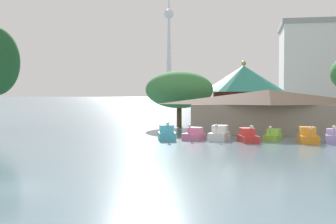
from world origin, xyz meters
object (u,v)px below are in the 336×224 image
at_px(shoreline_tree_mid, 179,90).
at_px(distant_broadcast_tower, 169,33).
at_px(green_roof_pavilion, 244,91).
at_px(pedal_boat_lavender, 333,137).
at_px(pedal_boat_orange, 308,137).
at_px(pedal_boat_pink, 194,135).
at_px(boathouse, 269,111).
at_px(pedal_boat_cyan, 167,134).
at_px(pedal_boat_lime, 273,136).
at_px(pedal_boat_white, 219,134).
at_px(pedal_boat_red, 248,136).

xyz_separation_m(shoreline_tree_mid, distant_broadcast_tower, (-66.83, 361.91, 59.00)).
bearing_deg(green_roof_pavilion, pedal_boat_lavender, -69.90).
bearing_deg(pedal_boat_orange, pedal_boat_pink, -98.26).
bearing_deg(pedal_boat_lavender, boathouse, -139.67).
bearing_deg(pedal_boat_cyan, distant_broadcast_tower, 174.46).
relative_size(pedal_boat_cyan, shoreline_tree_mid, 0.29).
xyz_separation_m(pedal_boat_cyan, pedal_boat_lavender, (15.76, 0.23, -0.07)).
distance_m(pedal_boat_lime, pedal_boat_orange, 3.66).
bearing_deg(pedal_boat_lime, distant_broadcast_tower, -152.79).
xyz_separation_m(pedal_boat_lime, pedal_boat_orange, (3.04, -2.02, 0.15)).
bearing_deg(pedal_boat_orange, distant_broadcast_tower, -170.91).
bearing_deg(pedal_boat_lime, shoreline_tree_mid, -128.91).
bearing_deg(pedal_boat_pink, pedal_boat_orange, 103.21).
relative_size(pedal_boat_pink, pedal_boat_white, 0.86).
bearing_deg(pedal_boat_pink, distant_broadcast_tower, -150.97).
xyz_separation_m(pedal_boat_cyan, pedal_boat_lime, (10.37, 1.81, -0.17)).
xyz_separation_m(pedal_boat_red, boathouse, (2.32, 9.13, 2.14)).
relative_size(boathouse, shoreline_tree_mid, 1.96).
bearing_deg(pedal_boat_pink, pedal_boat_red, 95.90).
bearing_deg(pedal_boat_lavender, green_roof_pavilion, -152.64).
xyz_separation_m(pedal_boat_lime, green_roof_pavilion, (-3.17, 21.82, 4.64)).
height_order(pedal_boat_lavender, shoreline_tree_mid, shoreline_tree_mid).
distance_m(pedal_boat_lavender, green_roof_pavilion, 25.33).
distance_m(pedal_boat_cyan, pedal_boat_red, 7.92).
bearing_deg(distant_broadcast_tower, boathouse, -78.04).
xyz_separation_m(pedal_boat_cyan, pedal_boat_pink, (2.63, 0.77, -0.11)).
distance_m(pedal_boat_pink, pedal_boat_lavender, 13.14).
relative_size(shoreline_tree_mid, distant_broadcast_tower, 0.06).
distance_m(pedal_boat_cyan, boathouse, 13.61).
relative_size(boathouse, distant_broadcast_tower, 0.12).
relative_size(pedal_boat_lime, boathouse, 0.17).
height_order(pedal_boat_lime, boathouse, boathouse).
bearing_deg(pedal_boat_pink, pedal_boat_cyan, -55.23).
xyz_separation_m(green_roof_pavilion, shoreline_tree_mid, (-8.88, -5.02, 0.11)).
relative_size(pedal_boat_red, shoreline_tree_mid, 0.34).
xyz_separation_m(pedal_boat_white, green_roof_pavilion, (2.08, 22.70, 4.50)).
bearing_deg(pedal_boat_cyan, boathouse, 114.72).
bearing_deg(shoreline_tree_mid, pedal_boat_white, -68.98).
relative_size(pedal_boat_lime, distant_broadcast_tower, 0.02).
xyz_separation_m(pedal_boat_white, distant_broadcast_tower, (-73.62, 379.59, 63.61)).
xyz_separation_m(pedal_boat_lime, shoreline_tree_mid, (-12.05, 16.80, 4.75)).
bearing_deg(boathouse, pedal_boat_cyan, -139.54).
bearing_deg(pedal_boat_lavender, pedal_boat_pink, -85.09).
xyz_separation_m(boathouse, green_roof_pavilion, (-3.03, 14.90, 2.42)).
xyz_separation_m(pedal_boat_red, green_roof_pavilion, (-0.71, 24.03, 4.55)).
relative_size(pedal_boat_orange, distant_broadcast_tower, 0.02).
height_order(pedal_boat_pink, pedal_boat_orange, pedal_boat_orange).
xyz_separation_m(pedal_boat_orange, distant_broadcast_tower, (-81.92, 380.73, 63.60)).
xyz_separation_m(boathouse, distant_broadcast_tower, (-78.73, 371.79, 61.52)).
height_order(pedal_boat_red, boathouse, boathouse).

